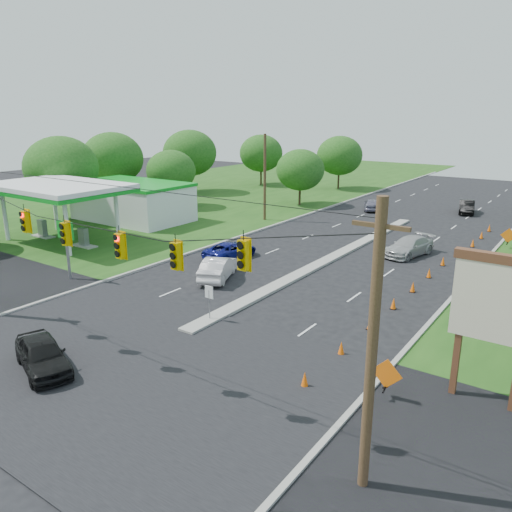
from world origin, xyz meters
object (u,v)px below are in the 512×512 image
Objects in this scene: pylon_sign at (504,309)px; black_sedan at (42,355)px; white_sedan at (218,268)px; blue_pickup at (230,250)px; gas_station at (121,199)px.

black_sedan is at bearing -153.02° from pylon_sign.
pylon_sign reaches higher than white_sedan.
pylon_sign reaches higher than black_sedan.
pylon_sign is 19.24m from black_sedan.
pylon_sign is 1.30× the size of white_sedan.
black_sedan reaches higher than blue_pickup.
gas_station is 3.22× the size of pylon_sign.
white_sedan is 1.00× the size of blue_pickup.
white_sedan is at bearing 26.81° from black_sedan.
white_sedan reaches higher than blue_pickup.
black_sedan is at bearing 107.03° from blue_pickup.
gas_station is at bearing -46.58° from white_sedan.
white_sedan reaches higher than black_sedan.
black_sedan is (-16.90, -8.61, -3.25)m from pylon_sign.
gas_station is at bearing -7.67° from blue_pickup.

